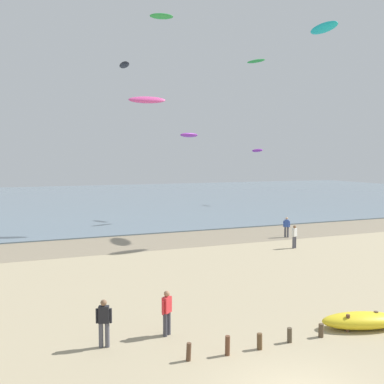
{
  "coord_description": "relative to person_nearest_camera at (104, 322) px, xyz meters",
  "views": [
    {
      "loc": [
        -6.96,
        -9.24,
        6.64
      ],
      "look_at": [
        1.55,
        12.11,
        4.85
      ],
      "focal_mm": 40.4,
      "sensor_mm": 36.0,
      "label": 1
    }
  ],
  "objects": [
    {
      "name": "sea",
      "position": [
        4.37,
        56.3,
        -0.87
      ],
      "size": [
        160.0,
        70.0,
        0.1
      ],
      "primitive_type": "cube",
      "color": "slate",
      "rests_on": "ground"
    },
    {
      "name": "person_far_down_beach",
      "position": [
        2.38,
        0.14,
        0.0
      ],
      "size": [
        0.48,
        0.39,
        1.71
      ],
      "color": "#383842",
      "rests_on": "ground"
    },
    {
      "name": "kite_aloft_12",
      "position": [
        23.33,
        17.95,
        17.51
      ],
      "size": [
        1.3,
        3.6,
        0.92
      ],
      "primitive_type": "ellipsoid",
      "rotation": [
        0.33,
        0.0,
        1.58
      ],
      "color": "#19B2B7"
    },
    {
      "name": "kite_aloft_11",
      "position": [
        9.93,
        39.54,
        17.42
      ],
      "size": [
        1.27,
        3.45,
        0.59
      ],
      "primitive_type": "ellipsoid",
      "rotation": [
        -0.05,
        0.0,
        4.67
      ],
      "color": "black"
    },
    {
      "name": "kite_aloft_0",
      "position": [
        22.8,
        29.11,
        16.8
      ],
      "size": [
        1.84,
        2.44,
        0.54
      ],
      "primitive_type": "ellipsoid",
      "rotation": [
        -0.25,
        0.0,
        2.07
      ],
      "color": "green"
    },
    {
      "name": "person_mid_beach",
      "position": [
        18.16,
        15.67,
        0.0
      ],
      "size": [
        0.46,
        0.4,
        1.71
      ],
      "color": "#4C4C56",
      "rests_on": "ground"
    },
    {
      "name": "kite_aloft_1",
      "position": [
        29.0,
        39.22,
        6.86
      ],
      "size": [
        1.12,
        2.48,
        0.65
      ],
      "primitive_type": "ellipsoid",
      "rotation": [
        0.4,
        0.0,
        4.82
      ],
      "color": "purple"
    },
    {
      "name": "person_nearest_camera",
      "position": [
        0.0,
        0.0,
        0.0
      ],
      "size": [
        0.54,
        0.33,
        1.71
      ],
      "color": "#4C4C56",
      "rests_on": "ground"
    },
    {
      "name": "wet_sand_strip",
      "position": [
        4.37,
        17.99,
        -0.91
      ],
      "size": [
        120.0,
        6.64,
        0.01
      ],
      "primitive_type": "cube",
      "color": "gray",
      "rests_on": "ground"
    },
    {
      "name": "kite_aloft_10",
      "position": [
        13.78,
        27.03,
        8.13
      ],
      "size": [
        2.53,
        1.66,
        0.61
      ],
      "primitive_type": "ellipsoid",
      "rotation": [
        -0.33,
        0.0,
        0.38
      ],
      "color": "purple"
    },
    {
      "name": "person_trailing_behind",
      "position": [
        16.14,
        11.66,
        0.0
      ],
      "size": [
        0.54,
        0.33,
        1.71
      ],
      "color": "#4C4C56",
      "rests_on": "ground"
    },
    {
      "name": "kite_aloft_7",
      "position": [
        8.13,
        22.95,
        10.94
      ],
      "size": [
        3.49,
        1.88,
        0.95
      ],
      "primitive_type": "ellipsoid",
      "rotation": [
        -0.46,
        0.0,
        2.92
      ],
      "color": "#E54C99"
    },
    {
      "name": "kite_aloft_4",
      "position": [
        7.81,
        17.55,
        16.58
      ],
      "size": [
        1.91,
        1.05,
        0.5
      ],
      "primitive_type": "ellipsoid",
      "rotation": [
        -0.43,
        0.0,
        6.05
      ],
      "color": "green"
    },
    {
      "name": "grounded_kite",
      "position": [
        9.65,
        -2.04,
        -0.6
      ],
      "size": [
        3.34,
        1.98,
        0.63
      ],
      "primitive_type": "ellipsoid",
      "rotation": [
        0.0,
        0.0,
        5.99
      ],
      "color": "yellow",
      "rests_on": "ground"
    }
  ]
}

